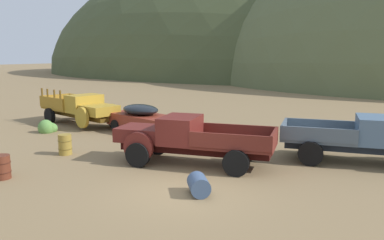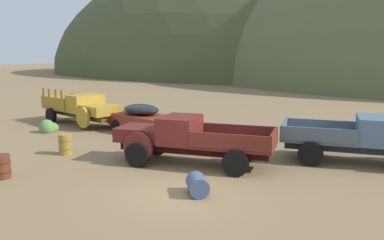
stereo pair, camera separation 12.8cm
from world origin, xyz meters
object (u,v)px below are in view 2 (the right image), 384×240
truck_mustard (85,109)px  oil_drum_spare (65,144)px  truck_oxblood (182,139)px  truck_chalk_blue (371,139)px  oil_drum_tipped (197,185)px  oil_drum_foreground (2,167)px  car_rust_red (146,119)px

truck_mustard → oil_drum_spare: 7.15m
truck_oxblood → oil_drum_spare: (-5.09, -1.45, -0.55)m
truck_chalk_blue → oil_drum_tipped: (-4.10, -6.53, -0.70)m
truck_mustard → oil_drum_foreground: (5.28, -8.91, -0.60)m
oil_drum_spare → oil_drum_tipped: bearing=-9.7°
truck_mustard → truck_oxblood: size_ratio=0.97×
truck_oxblood → truck_mustard: bearing=-35.8°
oil_drum_foreground → oil_drum_spare: 3.51m
oil_drum_spare → truck_chalk_blue: bearing=24.6°
truck_oxblood → oil_drum_foreground: 6.58m
truck_mustard → oil_drum_foreground: 10.38m
truck_chalk_blue → oil_drum_spare: 12.66m
truck_chalk_blue → oil_drum_tipped: bearing=-134.5°
oil_drum_foreground → truck_mustard: bearing=120.7°
truck_chalk_blue → oil_drum_spare: truck_chalk_blue is taller
truck_mustard → car_rust_red: 4.74m
oil_drum_spare → truck_mustard: bearing=129.8°
truck_oxblood → oil_drum_spare: bearing=2.8°
car_rust_red → truck_oxblood: truck_oxblood is taller
truck_oxblood → oil_drum_spare: 5.32m
oil_drum_foreground → oil_drum_spare: oil_drum_spare is taller
truck_chalk_blue → truck_mustard: bearing=166.9°
oil_drum_foreground → oil_drum_tipped: oil_drum_foreground is taller
car_rust_red → oil_drum_spare: 5.46m
car_rust_red → oil_drum_tipped: car_rust_red is taller
truck_mustard → car_rust_red: (4.73, -0.04, -0.20)m
car_rust_red → oil_drum_foreground: car_rust_red is taller
car_rust_red → oil_drum_spare: bearing=-78.4°
truck_oxblood → oil_drum_spare: truck_oxblood is taller
truck_mustard → truck_chalk_blue: size_ratio=1.01×
oil_drum_tipped → oil_drum_spare: bearing=170.3°
car_rust_red → oil_drum_spare: size_ratio=5.76×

